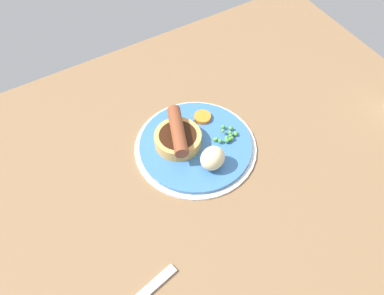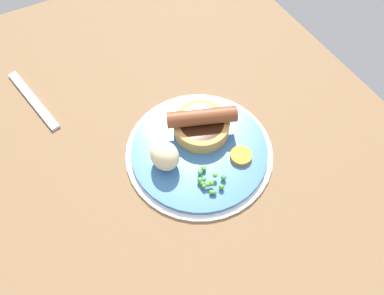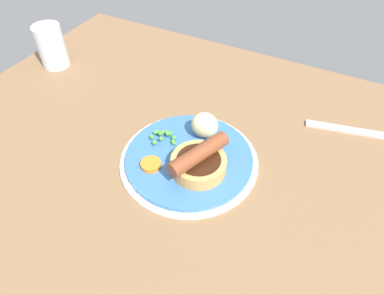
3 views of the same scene
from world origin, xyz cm
name	(u,v)px [view 3 (image 3 of 3)]	position (x,y,z in cm)	size (l,w,h in cm)	color
dining_table	(196,156)	(0.00, 0.00, 1.50)	(110.00, 80.00, 3.00)	brown
dinner_plate	(189,159)	(-0.04, -3.03, 3.57)	(25.55, 25.55, 1.40)	silver
sausage_pudding	(199,162)	(3.00, -5.10, 6.46)	(9.72, 11.95, 5.40)	tan
pea_pile	(164,136)	(-6.47, -1.13, 5.15)	(5.43, 4.83, 1.52)	#4A9230
potato_chunk_0	(203,125)	(-0.28, 3.38, 6.99)	(5.15, 4.42, 5.17)	beige
carrot_slice_0	(151,164)	(-4.91, -8.29, 4.83)	(3.64, 3.64, 0.86)	orange
fork	(352,131)	(25.43, 19.43, 3.30)	(18.00, 1.60, 0.60)	silver
drinking_glass	(51,46)	(-45.39, 10.87, 8.19)	(6.59, 6.59, 10.37)	silver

